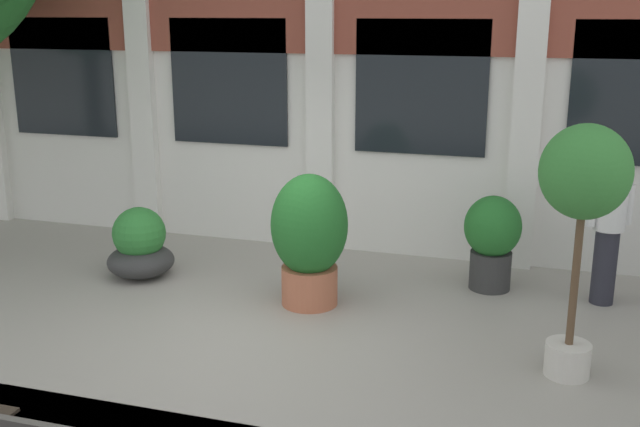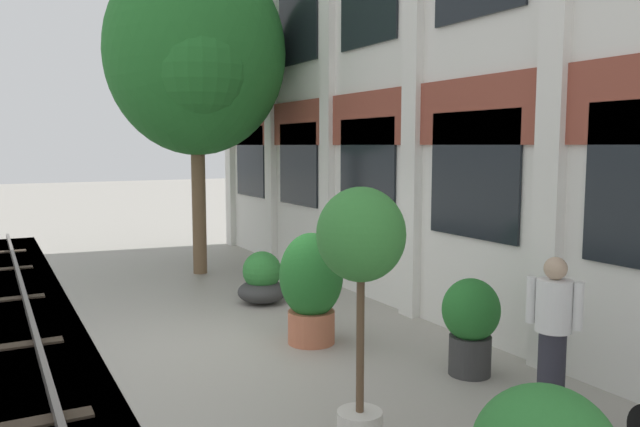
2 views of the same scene
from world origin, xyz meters
The scene contains 8 objects.
ground_plane centered at (0.00, 0.00, 0.00)m, with size 80.00×80.00×0.00m, color #9E998E.
apartment_facade centered at (0.00, 3.17, 4.42)m, with size 16.21×0.64×8.89m.
broadleaf_tree centered at (-4.71, 1.00, 4.38)m, with size 3.78×3.60×6.52m.
potted_plant_wide_bowl centered at (-1.81, 1.16, 0.38)m, with size 0.82×0.82×0.88m.
potted_plant_fluted_column centered at (0.47, 0.90, 0.80)m, with size 0.85×0.85×1.49m.
potted_plant_glazed_jar centered at (2.37, 1.98, 0.63)m, with size 0.66×0.66×1.13m.
potted_plant_tall_urn centered at (3.22, -0.05, 1.71)m, with size 0.77×0.77×2.30m.
resident_by_doorway centered at (3.62, 1.89, 0.85)m, with size 0.48×0.34×1.59m.
Camera 2 is at (7.70, -2.86, 2.64)m, focal length 35.00 mm.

